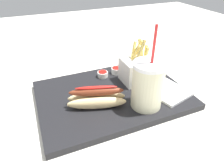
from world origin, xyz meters
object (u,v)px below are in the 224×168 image
at_px(fries_basket, 136,70).
at_px(ketchup_cup_2, 116,70).
at_px(ketchup_cup_1, 103,74).
at_px(napkin_stack, 168,91).
at_px(hot_dog_1, 97,98).
at_px(soda_cup, 148,85).

relative_size(fries_basket, ketchup_cup_2, 4.27).
xyz_separation_m(ketchup_cup_1, napkin_stack, (0.15, -0.17, -0.01)).
relative_size(fries_basket, napkin_stack, 1.32).
xyz_separation_m(fries_basket, hot_dog_1, (-0.16, -0.08, -0.02)).
bearing_deg(soda_cup, ketchup_cup_2, 90.34).
bearing_deg(hot_dog_1, ketchup_cup_2, 49.76).
distance_m(ketchup_cup_1, ketchup_cup_2, 0.05).
distance_m(ketchup_cup_1, napkin_stack, 0.23).
height_order(ketchup_cup_1, napkin_stack, ketchup_cup_1).
height_order(fries_basket, hot_dog_1, fries_basket).
bearing_deg(napkin_stack, hot_dog_1, 173.76).
relative_size(soda_cup, napkin_stack, 1.97).
bearing_deg(fries_basket, soda_cup, -106.10).
distance_m(fries_basket, ketchup_cup_2, 0.09).
xyz_separation_m(fries_basket, ketchup_cup_1, (-0.09, 0.07, -0.03)).
height_order(fries_basket, ketchup_cup_2, fries_basket).
relative_size(soda_cup, hot_dog_1, 1.34).
bearing_deg(hot_dog_1, fries_basket, 24.98).
bearing_deg(ketchup_cup_1, hot_dog_1, -116.31).
bearing_deg(fries_basket, ketchup_cup_1, 143.04).
height_order(fries_basket, ketchup_cup_1, fries_basket).
bearing_deg(ketchup_cup_2, ketchup_cup_1, -176.79).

